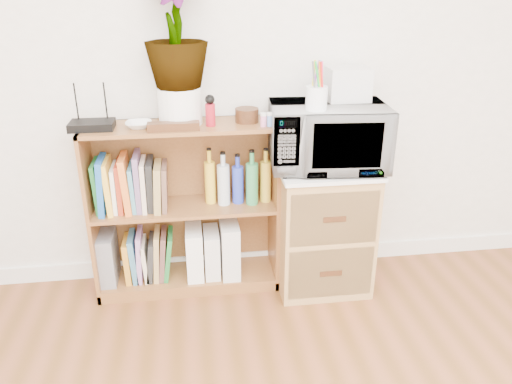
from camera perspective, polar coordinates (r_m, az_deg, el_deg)
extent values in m
cube|color=white|center=(3.09, -1.07, -7.67)|extent=(4.00, 0.02, 0.10)
cube|color=brown|center=(2.75, -8.05, -1.97)|extent=(1.00, 0.30, 0.95)
cube|color=#9E7542|center=(2.83, 7.51, -4.03)|extent=(0.50, 0.45, 0.70)
imported|color=white|center=(2.62, 8.17, 6.32)|extent=(0.62, 0.45, 0.33)
cylinder|color=white|center=(2.45, 6.92, 10.60)|extent=(0.10, 0.10, 0.11)
cube|color=silver|center=(2.68, 10.39, 12.07)|extent=(0.22, 0.18, 0.17)
cube|color=black|center=(2.60, -18.24, 7.26)|extent=(0.21, 0.15, 0.04)
imported|color=white|center=(2.56, -13.27, 7.49)|extent=(0.13, 0.13, 0.03)
cylinder|color=white|center=(2.58, -8.69, 9.71)|extent=(0.22, 0.22, 0.19)
imported|color=#3E732E|center=(2.52, -9.21, 17.84)|extent=(0.31, 0.31, 0.55)
cube|color=#37200F|center=(2.48, -9.40, 7.41)|extent=(0.25, 0.06, 0.04)
cylinder|color=#A41423|center=(2.53, -5.23, 8.77)|extent=(0.05, 0.05, 0.11)
cylinder|color=#341C0E|center=(2.60, -1.05, 8.77)|extent=(0.12, 0.12, 0.07)
cube|color=#CA7096|center=(2.52, 1.60, 8.08)|extent=(0.10, 0.04, 0.05)
cube|color=slate|center=(2.91, -16.51, -7.11)|extent=(0.09, 0.23, 0.28)
cube|color=white|center=(2.86, -7.04, -6.75)|extent=(0.09, 0.23, 0.29)
cube|color=silver|center=(2.87, -5.08, -6.84)|extent=(0.08, 0.21, 0.27)
cube|color=silver|center=(2.86, -3.03, -6.28)|extent=(0.10, 0.25, 0.32)
cube|color=#228133|center=(2.73, -17.69, 0.56)|extent=(0.03, 0.20, 0.27)
cube|color=#1C57AA|center=(2.72, -17.11, 0.88)|extent=(0.05, 0.20, 0.30)
cube|color=yellow|center=(2.72, -16.41, 0.80)|extent=(0.04, 0.20, 0.28)
cube|color=white|center=(2.72, -15.77, 0.43)|extent=(0.02, 0.20, 0.24)
cube|color=#AC351D|center=(2.71, -15.23, 0.68)|extent=(0.03, 0.20, 0.26)
cube|color=orange|center=(2.70, -14.57, 1.06)|extent=(0.05, 0.20, 0.30)
cube|color=teal|center=(2.71, -13.85, 0.54)|extent=(0.03, 0.20, 0.24)
cube|color=slate|center=(2.69, -13.30, 1.18)|extent=(0.03, 0.20, 0.30)
cube|color=beige|center=(2.70, -12.65, 0.87)|extent=(0.03, 0.20, 0.27)
cube|color=black|center=(2.70, -11.96, 0.87)|extent=(0.04, 0.20, 0.27)
cube|color=#A4894B|center=(2.70, -11.13, 0.76)|extent=(0.05, 0.20, 0.25)
cube|color=brown|center=(2.69, -10.39, 0.73)|extent=(0.04, 0.20, 0.24)
cylinder|color=gold|center=(2.68, -5.27, 1.59)|extent=(0.06, 0.06, 0.30)
cylinder|color=silver|center=(2.69, -3.76, 1.52)|extent=(0.07, 0.07, 0.29)
cylinder|color=#283BBD|center=(2.70, -2.09, 1.41)|extent=(0.06, 0.06, 0.27)
cylinder|color=#359353|center=(2.70, -0.54, 1.78)|extent=(0.07, 0.07, 0.30)
cylinder|color=gold|center=(2.71, 1.09, 1.84)|extent=(0.06, 0.06, 0.29)
cube|color=#C68422|center=(2.90, -14.40, -7.38)|extent=(0.04, 0.19, 0.24)
cube|color=teal|center=(2.89, -13.75, -7.16)|extent=(0.04, 0.19, 0.27)
cube|color=#A474AF|center=(2.89, -13.12, -6.99)|extent=(0.04, 0.19, 0.28)
cube|color=beige|center=(2.90, -12.49, -7.47)|extent=(0.04, 0.19, 0.22)
cube|color=#282828|center=(2.89, -11.89, -7.32)|extent=(0.06, 0.19, 0.24)
cube|color=tan|center=(2.88, -11.25, -6.95)|extent=(0.05, 0.19, 0.28)
cube|color=brown|center=(2.88, -10.60, -6.98)|extent=(0.06, 0.19, 0.27)
cube|color=#1D702E|center=(2.88, -9.99, -6.99)|extent=(0.06, 0.19, 0.27)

